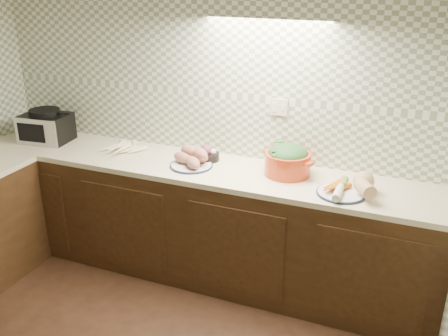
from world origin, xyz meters
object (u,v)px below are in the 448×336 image
at_px(toaster_oven, 46,126).
at_px(parsnip_pile, 124,147).
at_px(sweet_potato_plate, 192,159).
at_px(onion_bowl, 208,155).
at_px(dutch_oven, 288,160).
at_px(veg_plate, 352,186).

distance_m(toaster_oven, parsnip_pile, 0.72).
xyz_separation_m(sweet_potato_plate, onion_bowl, (0.06, 0.15, -0.01)).
bearing_deg(parsnip_pile, onion_bowl, 4.59).
bearing_deg(toaster_oven, sweet_potato_plate, -8.12).
relative_size(toaster_oven, parsnip_pile, 1.27).
xyz_separation_m(toaster_oven, dutch_oven, (2.05, 0.07, -0.02)).
distance_m(dutch_oven, veg_plate, 0.50).
xyz_separation_m(parsnip_pile, onion_bowl, (0.71, 0.06, 0.02)).
xyz_separation_m(toaster_oven, parsnip_pile, (0.71, 0.05, -0.10)).
height_order(toaster_oven, onion_bowl, toaster_oven).
bearing_deg(veg_plate, dutch_oven, 162.79).
distance_m(sweet_potato_plate, veg_plate, 1.16).
relative_size(dutch_oven, veg_plate, 1.02).
height_order(dutch_oven, veg_plate, dutch_oven).
bearing_deg(dutch_oven, toaster_oven, -156.28).
bearing_deg(parsnip_pile, veg_plate, -4.02).
height_order(toaster_oven, veg_plate, toaster_oven).
xyz_separation_m(sweet_potato_plate, veg_plate, (1.16, -0.03, -0.00)).
xyz_separation_m(onion_bowl, dutch_oven, (0.62, -0.04, 0.06)).
bearing_deg(onion_bowl, parsnip_pile, -175.41).
height_order(parsnip_pile, onion_bowl, onion_bowl).
bearing_deg(sweet_potato_plate, toaster_oven, 178.03).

